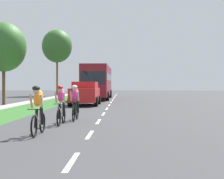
# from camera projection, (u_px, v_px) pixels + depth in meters

# --- Properties ---
(ground_plane) EXTENTS (120.00, 120.00, 0.00)m
(ground_plane) POSITION_uv_depth(u_px,v_px,m) (107.00, 109.00, 21.72)
(ground_plane) COLOR #38383A
(grass_verge) EXTENTS (2.79, 70.00, 0.01)m
(grass_verge) POSITION_uv_depth(u_px,v_px,m) (28.00, 109.00, 21.90)
(grass_verge) COLOR #2D6026
(grass_verge) RESTS_ON ground_plane
(lane_markings_center) EXTENTS (0.12, 54.07, 0.01)m
(lane_markings_center) POSITION_uv_depth(u_px,v_px,m) (109.00, 105.00, 25.72)
(lane_markings_center) COLOR white
(lane_markings_center) RESTS_ON ground_plane
(cyclist_lead) EXTENTS (0.42, 1.72, 1.58)m
(cyclist_lead) POSITION_uv_depth(u_px,v_px,m) (38.00, 110.00, 10.70)
(cyclist_lead) COLOR black
(cyclist_lead) RESTS_ON ground_plane
(cyclist_trailing) EXTENTS (0.42, 1.72, 1.58)m
(cyclist_trailing) POSITION_uv_depth(u_px,v_px,m) (61.00, 105.00, 13.39)
(cyclist_trailing) COLOR black
(cyclist_trailing) RESTS_ON ground_plane
(cyclist_distant) EXTENTS (0.42, 1.72, 1.58)m
(cyclist_distant) POSITION_uv_depth(u_px,v_px,m) (75.00, 102.00, 14.99)
(cyclist_distant) COLOR black
(cyclist_distant) RESTS_ON ground_plane
(suv_red) EXTENTS (2.15, 4.70, 1.79)m
(suv_red) POSITION_uv_depth(u_px,v_px,m) (85.00, 93.00, 25.61)
(suv_red) COLOR red
(suv_red) RESTS_ON ground_plane
(bus_maroon) EXTENTS (2.78, 11.60, 3.48)m
(bus_maroon) POSITION_uv_depth(u_px,v_px,m) (98.00, 81.00, 36.13)
(bus_maroon) COLOR maroon
(bus_maroon) RESTS_ON ground_plane
(street_tree_near) EXTENTS (3.45, 3.45, 6.36)m
(street_tree_near) POSITION_uv_depth(u_px,v_px,m) (4.00, 47.00, 25.74)
(street_tree_near) COLOR brown
(street_tree_near) RESTS_ON ground_plane
(street_tree_far) EXTENTS (4.09, 4.09, 9.04)m
(street_tree_far) POSITION_uv_depth(u_px,v_px,m) (57.00, 46.00, 45.92)
(street_tree_far) COLOR brown
(street_tree_far) RESTS_ON ground_plane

